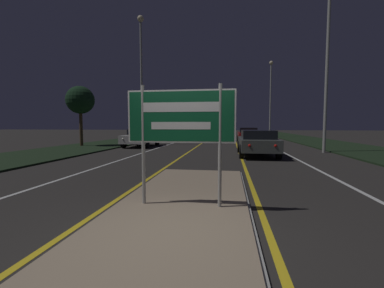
{
  "coord_description": "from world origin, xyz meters",
  "views": [
    {
      "loc": [
        0.93,
        -3.53,
        1.67
      ],
      "look_at": [
        0.0,
        2.83,
        1.19
      ],
      "focal_mm": 24.0,
      "sensor_mm": 36.0,
      "label": 1
    }
  ],
  "objects_px": {
    "car_receding_1": "(248,135)",
    "car_approaching_0": "(142,137)",
    "highway_sign": "(181,121)",
    "streetlight_left_near": "(141,64)",
    "streetlight_right_near": "(328,38)",
    "car_receding_0": "(257,142)",
    "streetlight_right_far": "(271,90)"
  },
  "relations": [
    {
      "from": "car_receding_0",
      "to": "streetlight_left_near",
      "type": "bearing_deg",
      "value": 143.25
    },
    {
      "from": "car_approaching_0",
      "to": "highway_sign",
      "type": "bearing_deg",
      "value": -67.77
    },
    {
      "from": "streetlight_right_far",
      "to": "car_approaching_0",
      "type": "relative_size",
      "value": 2.33
    },
    {
      "from": "highway_sign",
      "to": "car_approaching_0",
      "type": "bearing_deg",
      "value": 112.23
    },
    {
      "from": "highway_sign",
      "to": "car_approaching_0",
      "type": "distance_m",
      "value": 15.39
    },
    {
      "from": "streetlight_left_near",
      "to": "car_receding_0",
      "type": "height_order",
      "value": "streetlight_left_near"
    },
    {
      "from": "highway_sign",
      "to": "streetlight_right_near",
      "type": "xyz_separation_m",
      "value": [
        6.58,
        11.51,
        5.02
      ]
    },
    {
      "from": "streetlight_left_near",
      "to": "streetlight_right_near",
      "type": "distance_m",
      "value": 13.75
    },
    {
      "from": "car_receding_1",
      "to": "car_approaching_0",
      "type": "height_order",
      "value": "car_receding_1"
    },
    {
      "from": "car_approaching_0",
      "to": "streetlight_right_far",
      "type": "bearing_deg",
      "value": 54.46
    },
    {
      "from": "streetlight_right_far",
      "to": "car_receding_0",
      "type": "distance_m",
      "value": 22.86
    },
    {
      "from": "streetlight_right_near",
      "to": "car_approaching_0",
      "type": "height_order",
      "value": "streetlight_right_near"
    },
    {
      "from": "highway_sign",
      "to": "car_receding_0",
      "type": "bearing_deg",
      "value": 75.56
    },
    {
      "from": "streetlight_left_near",
      "to": "car_approaching_0",
      "type": "xyz_separation_m",
      "value": [
        0.59,
        -1.84,
        -5.99
      ]
    },
    {
      "from": "streetlight_left_near",
      "to": "streetlight_right_far",
      "type": "height_order",
      "value": "streetlight_left_near"
    },
    {
      "from": "streetlight_right_near",
      "to": "streetlight_right_far",
      "type": "xyz_separation_m",
      "value": [
        -0.21,
        19.75,
        -0.37
      ]
    },
    {
      "from": "streetlight_left_near",
      "to": "car_receding_1",
      "type": "bearing_deg",
      "value": 23.52
    },
    {
      "from": "car_approaching_0",
      "to": "streetlight_left_near",
      "type": "bearing_deg",
      "value": 107.71
    },
    {
      "from": "streetlight_right_near",
      "to": "car_receding_0",
      "type": "bearing_deg",
      "value": -153.62
    },
    {
      "from": "streetlight_left_near",
      "to": "car_receding_1",
      "type": "height_order",
      "value": "streetlight_left_near"
    },
    {
      "from": "highway_sign",
      "to": "streetlight_right_far",
      "type": "relative_size",
      "value": 0.23
    },
    {
      "from": "car_receding_1",
      "to": "car_approaching_0",
      "type": "distance_m",
      "value": 10.24
    },
    {
      "from": "streetlight_right_far",
      "to": "car_receding_1",
      "type": "bearing_deg",
      "value": -108.27
    },
    {
      "from": "car_receding_0",
      "to": "streetlight_right_far",
      "type": "bearing_deg",
      "value": 79.78
    },
    {
      "from": "streetlight_left_near",
      "to": "streetlight_right_near",
      "type": "xyz_separation_m",
      "value": [
        12.98,
        -4.54,
        0.05
      ]
    },
    {
      "from": "car_receding_1",
      "to": "highway_sign",
      "type": "bearing_deg",
      "value": -97.54
    },
    {
      "from": "car_approaching_0",
      "to": "car_receding_1",
      "type": "bearing_deg",
      "value": 34.34
    },
    {
      "from": "highway_sign",
      "to": "streetlight_right_far",
      "type": "bearing_deg",
      "value": 78.49
    },
    {
      "from": "car_receding_0",
      "to": "car_receding_1",
      "type": "distance_m",
      "value": 10.54
    },
    {
      "from": "highway_sign",
      "to": "streetlight_left_near",
      "type": "relative_size",
      "value": 0.22
    },
    {
      "from": "streetlight_right_far",
      "to": "car_receding_0",
      "type": "bearing_deg",
      "value": -100.22
    },
    {
      "from": "highway_sign",
      "to": "car_receding_0",
      "type": "distance_m",
      "value": 9.82
    }
  ]
}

